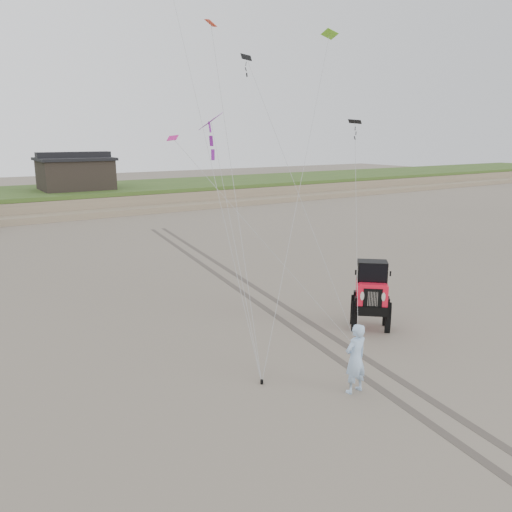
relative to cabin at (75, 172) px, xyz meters
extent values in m
plane|color=#6B6054|center=(-2.00, -37.00, -3.24)|extent=(160.00, 160.00, 0.00)
cube|color=#7A6B54|center=(-2.00, 1.00, -2.54)|extent=(160.00, 12.00, 1.40)
cube|color=#2D4719|center=(-2.00, 1.00, -1.69)|extent=(160.00, 12.00, 0.35)
cube|color=#7A6B54|center=(-2.00, -5.50, -2.99)|extent=(160.00, 3.50, 0.50)
cube|color=black|center=(0.00, 0.00, -0.21)|extent=(6.00, 5.00, 2.60)
cube|color=black|center=(0.00, 0.00, 1.21)|extent=(6.40, 5.40, 0.25)
cube|color=black|center=(0.00, 0.00, 1.59)|extent=(6.40, 1.20, 0.50)
imported|color=#8BB3D7|center=(-2.50, -38.90, -2.31)|extent=(0.70, 0.47, 1.85)
cube|color=purple|center=(-0.38, -27.29, 3.84)|extent=(1.39, 1.52, 0.80)
cube|color=red|center=(-1.99, -30.46, 7.09)|extent=(0.43, 0.59, 0.34)
cube|color=black|center=(0.11, -29.44, 6.24)|extent=(0.50, 0.23, 0.30)
cube|color=#80EC29|center=(4.06, -29.84, 7.44)|extent=(0.73, 0.96, 0.32)
cube|color=#C6187D|center=(-2.93, -28.91, 3.13)|extent=(0.42, 0.51, 0.24)
cube|color=black|center=(2.34, -33.42, 3.71)|extent=(0.50, 0.56, 0.18)
cylinder|color=black|center=(-4.28, -37.27, -3.18)|extent=(0.08, 0.08, 0.12)
cylinder|color=black|center=(-0.62, -37.11, -3.18)|extent=(0.08, 0.08, 0.12)
cube|color=#4C443D|center=(-0.40, -29.00, -3.23)|extent=(4.42, 29.74, 0.01)
cube|color=#4C443D|center=(0.40, -29.00, -3.23)|extent=(4.42, 29.74, 0.01)
camera|label=1|loc=(-10.97, -47.37, 3.18)|focal=35.00mm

